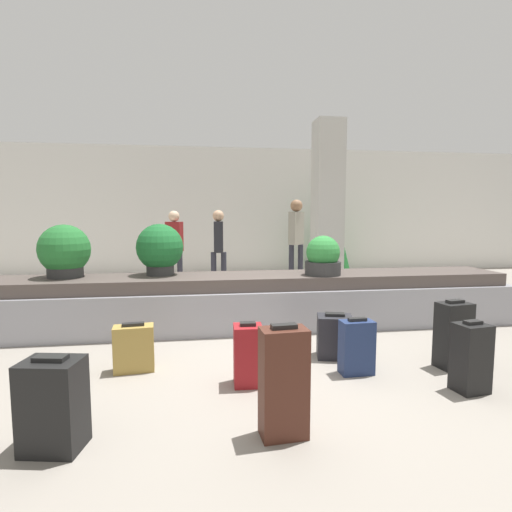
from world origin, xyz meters
name	(u,v)px	position (x,y,z in m)	size (l,w,h in m)	color
ground_plane	(274,361)	(0.00, 0.00, 0.00)	(18.00, 18.00, 0.00)	gray
back_wall	(228,211)	(0.00, 6.35, 1.60)	(18.00, 0.06, 3.20)	silver
carousel	(256,301)	(0.00, 1.32, 0.34)	(7.06, 0.97, 0.70)	gray
pillar	(327,209)	(1.59, 3.17, 1.60)	(0.50, 0.50, 3.20)	beige
suitcase_0	(134,348)	(-1.38, -0.07, 0.22)	(0.39, 0.23, 0.47)	#A3843D
suitcase_1	(53,405)	(-1.68, -1.34, 0.30)	(0.40, 0.33, 0.62)	black
suitcase_2	(453,335)	(1.71, -0.42, 0.33)	(0.34, 0.26, 0.68)	black
suitcase_3	(334,336)	(0.65, 0.02, 0.23)	(0.41, 0.35, 0.47)	#232328
suitcase_4	(284,382)	(-0.20, -1.39, 0.38)	(0.33, 0.22, 0.78)	#472319
suitcase_5	(471,357)	(1.52, -0.94, 0.30)	(0.29, 0.25, 0.62)	black
suitcase_6	(357,347)	(0.71, -0.44, 0.26)	(0.32, 0.18, 0.54)	navy
suitcase_7	(248,355)	(-0.34, -0.54, 0.27)	(0.26, 0.24, 0.56)	maroon
potted_plant_0	(64,252)	(-2.46, 1.45, 1.03)	(0.64, 0.64, 0.68)	#2D2D2D
potted_plant_1	(323,257)	(0.88, 1.17, 0.94)	(0.47, 0.47, 0.52)	#2D2D2D
potted_plant_2	(160,249)	(-1.27, 1.48, 1.05)	(0.62, 0.62, 0.68)	#2D2D2D
traveler_0	(218,243)	(-0.37, 3.97, 0.94)	(0.31, 0.33, 1.60)	#282833
traveler_1	(296,234)	(1.29, 4.32, 1.11)	(0.36, 0.34, 1.82)	#282833
traveler_2	(174,243)	(-1.25, 4.33, 0.94)	(0.37, 0.29, 1.59)	#282833
decorated_tree	(329,227)	(2.38, 5.46, 1.20)	(1.05, 1.05, 2.23)	#4C331E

